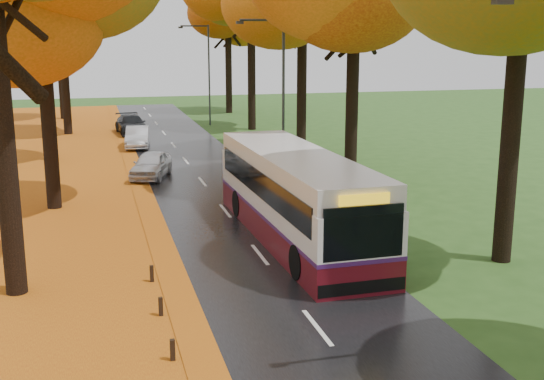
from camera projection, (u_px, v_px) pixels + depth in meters
name	position (u px, v px, depth m)	size (l,w,h in m)	color
road	(221.00, 206.00, 29.30)	(6.50, 90.00, 0.04)	black
centre_line	(221.00, 205.00, 29.30)	(0.12, 90.00, 0.01)	silver
leaf_drift	(149.00, 210.00, 28.53)	(0.90, 90.00, 0.01)	#C27513
streetlamp_mid	(279.00, 86.00, 33.96)	(2.45, 0.18, 8.00)	#333538
streetlamp_far	(206.00, 67.00, 54.69)	(2.45, 0.18, 8.00)	#333538
bus	(296.00, 195.00, 24.11)	(3.03, 11.90, 3.11)	#500C15
car_white	(151.00, 165.00, 34.90)	(1.57, 3.91, 1.33)	silver
car_silver	(138.00, 137.00, 44.25)	(1.43, 4.10, 1.35)	#ADAFB5
car_dark	(131.00, 124.00, 50.35)	(1.95, 4.80, 1.39)	black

